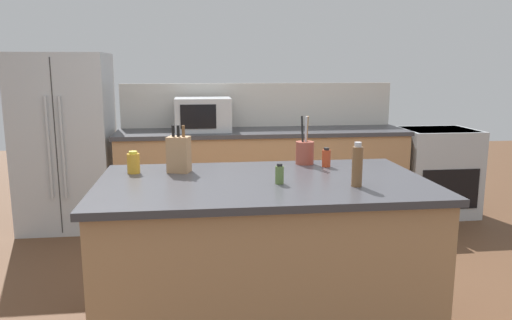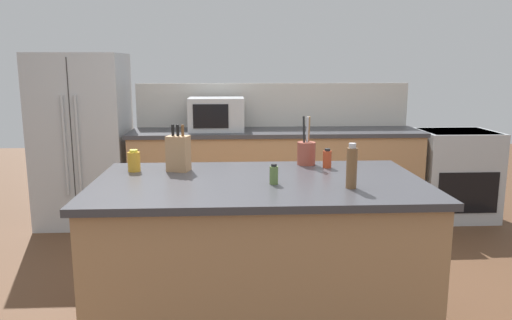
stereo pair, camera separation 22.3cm
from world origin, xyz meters
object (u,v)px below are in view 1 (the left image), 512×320
Objects in this scene: utensil_crock at (305,152)px; honey_jar at (133,163)px; refrigerator at (66,142)px; spice_jar_oregano at (279,174)px; pepper_grinder at (357,166)px; microwave at (203,115)px; range_oven at (436,171)px; knife_block at (179,154)px; spice_jar_paprika at (326,158)px.

utensil_crock reaches higher than honey_jar.
refrigerator is at bearing 113.97° from honey_jar.
honey_jar is at bearing 155.43° from spice_jar_oregano.
pepper_grinder is at bearing -77.51° from utensil_crock.
microwave is at bearing 76.47° from honey_jar.
range_oven is (3.82, -0.05, -0.38)m from refrigerator.
utensil_crock is at bearing 27.99° from knife_block.
microwave is (1.34, -0.05, 0.25)m from refrigerator.
microwave is 2.25× the size of pepper_grinder.
refrigerator is 14.91× the size of spice_jar_oregano.
microwave is at bearing 99.22° from spice_jar_oregano.
microwave is at bearing 111.93° from spice_jar_paprika.
knife_block is at bearing -169.15° from utensil_crock.
microwave is 1.93m from knife_block.
knife_block is (-2.67, -1.92, 0.59)m from range_oven.
honey_jar is (0.88, -1.97, 0.15)m from refrigerator.
microwave is 1.71× the size of utensil_crock.
utensil_crock reaches higher than range_oven.
utensil_crock is at bearing -70.19° from microwave.
refrigerator is 3.11× the size of microwave.
utensil_crock reaches higher than spice_jar_oregano.
pepper_grinder is (0.41, -0.11, 0.06)m from spice_jar_oregano.
refrigerator reaches higher than knife_block.
honey_jar is at bearing -177.84° from spice_jar_paprika.
utensil_crock is (1.97, -1.82, 0.17)m from refrigerator.
honey_jar is 1.09× the size of spice_jar_paprika.
spice_jar_oregano is at bearing -131.69° from spice_jar_paprika.
microwave reaches higher than utensil_crock.
knife_block is 2.54× the size of spice_jar_oregano.
spice_jar_paprika is at bearing 20.10° from knife_block.
refrigerator is 3.84m from range_oven.
honey_jar is at bearing -146.90° from range_oven.
spice_jar_paprika is (0.38, 0.43, 0.01)m from spice_jar_oregano.
utensil_crock is 2.36× the size of honey_jar.
refrigerator is 1.85× the size of range_oven.
refrigerator is 5.87× the size of knife_block.
utensil_crock is at bearing -136.30° from range_oven.
range_oven is 2.87× the size of utensil_crock.
honey_jar is at bearing -163.42° from knife_block.
spice_jar_paprika is (1.22, 0.05, -0.01)m from honey_jar.
spice_jar_paprika is at bearing -132.68° from range_oven.
honey_jar is (-0.84, 0.38, 0.01)m from spice_jar_oregano.
microwave reaches higher than knife_block.
range_oven is 7.38× the size of spice_jar_paprika.
pepper_grinder is at bearing -49.33° from refrigerator.
spice_jar_oregano is at bearing -80.78° from microwave.
knife_block is at bearing -95.55° from microwave.
range_oven is 2.56m from microwave.
knife_block is 2.14× the size of honey_jar.
microwave is 1.89× the size of knife_block.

